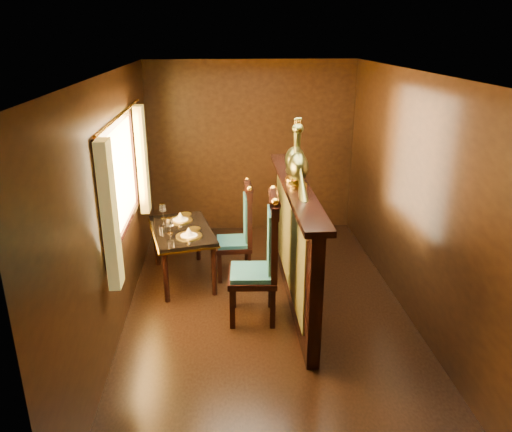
# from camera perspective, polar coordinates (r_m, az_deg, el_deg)

# --- Properties ---
(ground) EXTENTS (5.00, 5.00, 0.00)m
(ground) POSITION_cam_1_polar(r_m,az_deg,el_deg) (5.50, 1.24, -10.96)
(ground) COLOR black
(ground) RESTS_ON ground
(room_shell) EXTENTS (3.04, 5.04, 2.52)m
(room_shell) POSITION_cam_1_polar(r_m,az_deg,el_deg) (4.88, 0.36, 5.19)
(room_shell) COLOR black
(room_shell) RESTS_ON ground
(partition) EXTENTS (0.26, 2.70, 1.36)m
(partition) POSITION_cam_1_polar(r_m,az_deg,el_deg) (5.47, 4.35, -2.77)
(partition) COLOR black
(partition) RESTS_ON ground
(dining_table) EXTENTS (0.91, 1.25, 0.86)m
(dining_table) POSITION_cam_1_polar(r_m,az_deg,el_deg) (6.00, -8.51, -2.02)
(dining_table) COLOR black
(dining_table) RESTS_ON ground
(chair_left) EXTENTS (0.53, 0.56, 1.40)m
(chair_left) POSITION_cam_1_polar(r_m,az_deg,el_deg) (5.08, 1.04, -4.42)
(chair_left) COLOR black
(chair_left) RESTS_ON ground
(chair_right) EXTENTS (0.44, 0.48, 1.21)m
(chair_right) POSITION_cam_1_polar(r_m,az_deg,el_deg) (6.02, -1.57, -1.37)
(chair_right) COLOR black
(chair_right) RESTS_ON ground
(peacock_left) EXTENTS (0.21, 0.57, 0.68)m
(peacock_left) POSITION_cam_1_polar(r_m,az_deg,el_deg) (5.06, 4.89, 7.02)
(peacock_left) COLOR #1A4F36
(peacock_left) RESTS_ON partition
(peacock_right) EXTENTS (0.22, 0.59, 0.70)m
(peacock_right) POSITION_cam_1_polar(r_m,az_deg,el_deg) (5.26, 4.53, 7.71)
(peacock_right) COLOR #1A4F36
(peacock_right) RESTS_ON partition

